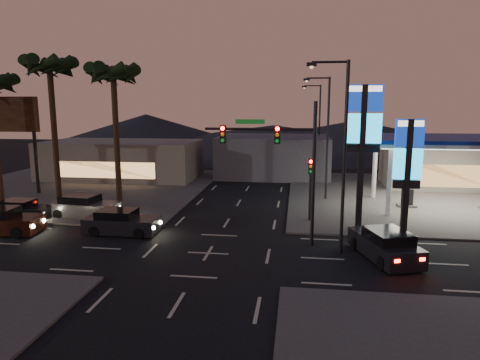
# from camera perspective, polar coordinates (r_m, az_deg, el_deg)

# --- Properties ---
(ground) EXTENTS (140.00, 140.00, 0.00)m
(ground) POSITION_cam_1_polar(r_m,az_deg,el_deg) (23.16, -4.27, -9.72)
(ground) COLOR black
(ground) RESTS_ON ground
(corner_lot_ne) EXTENTS (24.00, 24.00, 0.12)m
(corner_lot_ne) POSITION_cam_1_polar(r_m,az_deg,el_deg) (39.79, 24.19, -2.12)
(corner_lot_ne) COLOR #47443F
(corner_lot_ne) RESTS_ON ground
(corner_lot_nw) EXTENTS (24.00, 24.00, 0.12)m
(corner_lot_nw) POSITION_cam_1_polar(r_m,az_deg,el_deg) (43.32, -20.86, -0.97)
(corner_lot_nw) COLOR #47443F
(corner_lot_nw) RESTS_ON ground
(gas_station) EXTENTS (12.20, 8.20, 5.47)m
(gas_station) POSITION_cam_1_polar(r_m,az_deg,el_deg) (35.33, 26.58, 4.52)
(gas_station) COLOR silver
(gas_station) RESTS_ON ground
(convenience_store) EXTENTS (10.00, 6.00, 4.00)m
(convenience_store) POSITION_cam_1_polar(r_m,az_deg,el_deg) (44.77, 25.03, 1.60)
(convenience_store) COLOR #726B5B
(convenience_store) RESTS_ON ground
(pylon_sign_tall) EXTENTS (2.20, 0.35, 9.00)m
(pylon_sign_tall) POSITION_cam_1_polar(r_m,az_deg,el_deg) (27.14, 16.06, 6.63)
(pylon_sign_tall) COLOR black
(pylon_sign_tall) RESTS_ON ground
(pylon_sign_short) EXTENTS (1.60, 0.35, 7.00)m
(pylon_sign_short) POSITION_cam_1_polar(r_m,az_deg,el_deg) (26.79, 21.48, 2.55)
(pylon_sign_short) COLOR black
(pylon_sign_short) RESTS_ON ground
(traffic_signal_mast) EXTENTS (6.10, 0.39, 8.00)m
(traffic_signal_mast) POSITION_cam_1_polar(r_m,az_deg,el_deg) (23.47, 5.60, 3.64)
(traffic_signal_mast) COLOR black
(traffic_signal_mast) RESTS_ON ground
(pedestal_signal) EXTENTS (0.32, 0.39, 4.30)m
(pedestal_signal) POSITION_cam_1_polar(r_m,az_deg,el_deg) (28.73, 9.37, 0.08)
(pedestal_signal) COLOR black
(pedestal_signal) RESTS_ON ground
(streetlight_near) EXTENTS (2.14, 0.25, 10.00)m
(streetlight_near) POSITION_cam_1_polar(r_m,az_deg,el_deg) (22.53, 13.30, 4.41)
(streetlight_near) COLOR black
(streetlight_near) RESTS_ON ground
(streetlight_mid) EXTENTS (2.14, 0.25, 10.00)m
(streetlight_mid) POSITION_cam_1_polar(r_m,az_deg,el_deg) (35.45, 11.29, 6.43)
(streetlight_mid) COLOR black
(streetlight_mid) RESTS_ON ground
(streetlight_far) EXTENTS (2.14, 0.25, 10.00)m
(streetlight_far) POSITION_cam_1_polar(r_m,az_deg,el_deg) (49.41, 10.31, 7.41)
(streetlight_far) COLOR black
(streetlight_far) RESTS_ON ground
(palm_a) EXTENTS (4.41, 4.41, 10.86)m
(palm_a) POSITION_cam_1_polar(r_m,az_deg,el_deg) (33.72, -16.50, 12.35)
(palm_a) COLOR black
(palm_a) RESTS_ON ground
(palm_b) EXTENTS (4.41, 4.41, 11.46)m
(palm_b) POSITION_cam_1_polar(r_m,az_deg,el_deg) (36.06, -23.99, 12.60)
(palm_b) COLOR black
(palm_b) RESTS_ON ground
(billboard) EXTENTS (6.00, 0.30, 8.50)m
(billboard) POSITION_cam_1_polar(r_m,az_deg,el_deg) (42.54, -28.70, 6.80)
(billboard) COLOR black
(billboard) RESTS_ON ground
(building_far_west) EXTENTS (16.00, 8.00, 4.00)m
(building_far_west) POSITION_cam_1_polar(r_m,az_deg,el_deg) (47.50, -15.45, 2.61)
(building_far_west) COLOR #726B5B
(building_far_west) RESTS_ON ground
(building_far_mid) EXTENTS (12.00, 9.00, 4.40)m
(building_far_mid) POSITION_cam_1_polar(r_m,az_deg,el_deg) (47.72, 4.51, 3.22)
(building_far_mid) COLOR #4C4C51
(building_far_mid) RESTS_ON ground
(hill_left) EXTENTS (40.00, 40.00, 6.00)m
(hill_left) POSITION_cam_1_polar(r_m,az_deg,el_deg) (86.67, -12.39, 6.58)
(hill_left) COLOR black
(hill_left) RESTS_ON ground
(hill_right) EXTENTS (50.00, 50.00, 5.00)m
(hill_right) POSITION_cam_1_polar(r_m,az_deg,el_deg) (82.16, 15.01, 5.95)
(hill_right) COLOR black
(hill_right) RESTS_ON ground
(hill_center) EXTENTS (60.00, 60.00, 4.00)m
(hill_center) POSITION_cam_1_polar(r_m,az_deg,el_deg) (81.66, 4.45, 5.88)
(hill_center) COLOR black
(hill_center) RESTS_ON ground
(car_lane_a_front) EXTENTS (4.62, 2.02, 1.49)m
(car_lane_a_front) POSITION_cam_1_polar(r_m,az_deg,el_deg) (27.31, -15.58, -5.47)
(car_lane_a_front) COLOR black
(car_lane_a_front) RESTS_ON ground
(car_lane_a_mid) EXTENTS (4.98, 2.36, 1.58)m
(car_lane_a_mid) POSITION_cam_1_polar(r_m,az_deg,el_deg) (30.19, -29.39, -4.86)
(car_lane_a_mid) COLOR black
(car_lane_a_mid) RESTS_ON ground
(car_lane_b_front) EXTENTS (4.98, 2.44, 1.58)m
(car_lane_b_front) POSITION_cam_1_polar(r_m,az_deg,el_deg) (32.00, -20.11, -3.39)
(car_lane_b_front) COLOR slate
(car_lane_b_front) RESTS_ON ground
(car_lane_b_mid) EXTENTS (4.17, 1.81, 1.35)m
(car_lane_b_mid) POSITION_cam_1_polar(r_m,az_deg,el_deg) (33.22, -27.15, -3.61)
(car_lane_b_mid) COLOR black
(car_lane_b_mid) RESTS_ON ground
(suv_station) EXTENTS (3.27, 5.01, 1.55)m
(suv_station) POSITION_cam_1_polar(r_m,az_deg,el_deg) (23.36, 18.80, -8.20)
(suv_station) COLOR black
(suv_station) RESTS_ON ground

